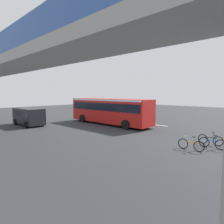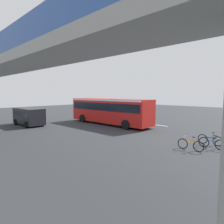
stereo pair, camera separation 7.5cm
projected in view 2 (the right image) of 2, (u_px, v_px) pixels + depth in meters
ground at (121, 124)px, 23.42m from camera, size 80.00×80.00×0.00m
city_bus at (109, 109)px, 23.30m from camera, size 11.54×2.85×3.15m
parked_van at (29, 115)px, 22.63m from camera, size 4.80×2.17×2.05m
bicycle_orange at (190, 145)px, 12.63m from camera, size 1.77×0.44×0.96m
bicycle_blue at (212, 143)px, 13.04m from camera, size 1.77×0.44×0.96m
bicycle_black at (210, 140)px, 13.98m from camera, size 1.77×0.44×0.96m
traffic_sign at (129, 107)px, 27.61m from camera, size 0.08×0.60×2.80m
lane_dash_leftmost at (160, 125)px, 22.53m from camera, size 2.00×0.20×0.01m
lane_dash_left at (133, 122)px, 25.26m from camera, size 2.00×0.20×0.01m
lane_dash_centre at (111, 119)px, 27.99m from camera, size 2.00×0.20×0.01m
pedestrian_overpass at (4, 73)px, 13.51m from camera, size 30.97×2.60×6.98m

